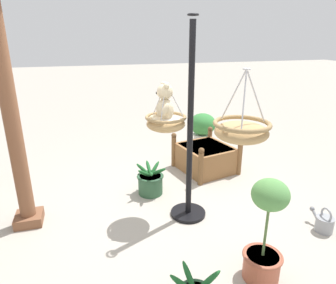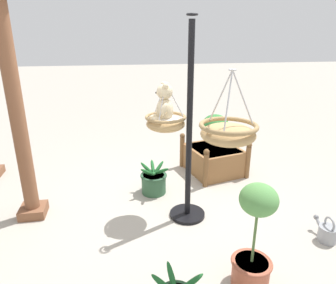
{
  "view_description": "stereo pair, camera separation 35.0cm",
  "coord_description": "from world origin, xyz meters",
  "px_view_note": "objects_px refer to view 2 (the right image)",
  "views": [
    {
      "loc": [
        -3.34,
        0.94,
        2.17
      ],
      "look_at": [
        -0.01,
        0.02,
        0.94
      ],
      "focal_mm": 32.56,
      "sensor_mm": 36.0,
      "label": 1
    },
    {
      "loc": [
        -3.42,
        0.59,
        2.17
      ],
      "look_at": [
        -0.01,
        0.02,
        0.94
      ],
      "focal_mm": 32.56,
      "sensor_mm": 36.0,
      "label": 2
    }
  ],
  "objects_px": {
    "teddy_bear": "(164,105)",
    "potted_plant_fern_front": "(254,240)",
    "display_pole_central": "(188,163)",
    "potted_plant_tall_leafy": "(154,181)",
    "hanging_basket_left_high": "(228,132)",
    "hanging_basket_with_teddy": "(166,122)",
    "watering_can": "(327,232)",
    "potted_plant_bushy_green": "(215,128)",
    "wooden_planter_box": "(213,159)",
    "greenhouse_pillar_far_back": "(18,118)"
  },
  "relations": [
    {
      "from": "teddy_bear",
      "to": "potted_plant_fern_front",
      "type": "xyz_separation_m",
      "value": [
        -1.34,
        -0.58,
        -0.92
      ]
    },
    {
      "from": "display_pole_central",
      "to": "potted_plant_tall_leafy",
      "type": "height_order",
      "value": "display_pole_central"
    },
    {
      "from": "teddy_bear",
      "to": "potted_plant_tall_leafy",
      "type": "relative_size",
      "value": 0.92
    },
    {
      "from": "hanging_basket_left_high",
      "to": "potted_plant_fern_front",
      "type": "bearing_deg",
      "value": -113.52
    },
    {
      "from": "hanging_basket_with_teddy",
      "to": "potted_plant_fern_front",
      "type": "distance_m",
      "value": 1.62
    },
    {
      "from": "teddy_bear",
      "to": "watering_can",
      "type": "relative_size",
      "value": 1.33
    },
    {
      "from": "hanging_basket_left_high",
      "to": "potted_plant_bushy_green",
      "type": "relative_size",
      "value": 0.87
    },
    {
      "from": "display_pole_central",
      "to": "wooden_planter_box",
      "type": "height_order",
      "value": "display_pole_central"
    },
    {
      "from": "display_pole_central",
      "to": "potted_plant_fern_front",
      "type": "relative_size",
      "value": 2.32
    },
    {
      "from": "display_pole_central",
      "to": "potted_plant_tall_leafy",
      "type": "relative_size",
      "value": 4.68
    },
    {
      "from": "wooden_planter_box",
      "to": "potted_plant_tall_leafy",
      "type": "distance_m",
      "value": 1.19
    },
    {
      "from": "hanging_basket_with_teddy",
      "to": "teddy_bear",
      "type": "height_order",
      "value": "teddy_bear"
    },
    {
      "from": "hanging_basket_with_teddy",
      "to": "potted_plant_bushy_green",
      "type": "bearing_deg",
      "value": -31.67
    },
    {
      "from": "hanging_basket_with_teddy",
      "to": "potted_plant_tall_leafy",
      "type": "height_order",
      "value": "hanging_basket_with_teddy"
    },
    {
      "from": "hanging_basket_left_high",
      "to": "greenhouse_pillar_far_back",
      "type": "height_order",
      "value": "greenhouse_pillar_far_back"
    },
    {
      "from": "hanging_basket_left_high",
      "to": "greenhouse_pillar_far_back",
      "type": "bearing_deg",
      "value": 54.35
    },
    {
      "from": "wooden_planter_box",
      "to": "potted_plant_bushy_green",
      "type": "xyz_separation_m",
      "value": [
        1.14,
        -0.39,
        0.15
      ]
    },
    {
      "from": "wooden_planter_box",
      "to": "potted_plant_tall_leafy",
      "type": "bearing_deg",
      "value": 117.04
    },
    {
      "from": "hanging_basket_with_teddy",
      "to": "potted_plant_tall_leafy",
      "type": "distance_m",
      "value": 1.14
    },
    {
      "from": "wooden_planter_box",
      "to": "potted_plant_tall_leafy",
      "type": "height_order",
      "value": "wooden_planter_box"
    },
    {
      "from": "wooden_planter_box",
      "to": "watering_can",
      "type": "relative_size",
      "value": 3.0
    },
    {
      "from": "hanging_basket_with_teddy",
      "to": "greenhouse_pillar_far_back",
      "type": "relative_size",
      "value": 0.21
    },
    {
      "from": "hanging_basket_with_teddy",
      "to": "watering_can",
      "type": "xyz_separation_m",
      "value": [
        -0.89,
        -1.66,
        -1.09
      ]
    },
    {
      "from": "potted_plant_tall_leafy",
      "to": "potted_plant_bushy_green",
      "type": "relative_size",
      "value": 0.75
    },
    {
      "from": "wooden_planter_box",
      "to": "watering_can",
      "type": "distance_m",
      "value": 2.07
    },
    {
      "from": "display_pole_central",
      "to": "greenhouse_pillar_far_back",
      "type": "bearing_deg",
      "value": 80.04
    },
    {
      "from": "hanging_basket_with_teddy",
      "to": "potted_plant_tall_leafy",
      "type": "xyz_separation_m",
      "value": [
        0.51,
        0.09,
        -1.02
      ]
    },
    {
      "from": "teddy_bear",
      "to": "hanging_basket_left_high",
      "type": "bearing_deg",
      "value": -165.26
    },
    {
      "from": "display_pole_central",
      "to": "potted_plant_fern_front",
      "type": "height_order",
      "value": "display_pole_central"
    },
    {
      "from": "potted_plant_tall_leafy",
      "to": "potted_plant_bushy_green",
      "type": "height_order",
      "value": "potted_plant_bushy_green"
    },
    {
      "from": "greenhouse_pillar_far_back",
      "to": "potted_plant_fern_front",
      "type": "height_order",
      "value": "greenhouse_pillar_far_back"
    },
    {
      "from": "greenhouse_pillar_far_back",
      "to": "watering_can",
      "type": "height_order",
      "value": "greenhouse_pillar_far_back"
    },
    {
      "from": "hanging_basket_left_high",
      "to": "watering_can",
      "type": "height_order",
      "value": "hanging_basket_left_high"
    },
    {
      "from": "teddy_bear",
      "to": "watering_can",
      "type": "height_order",
      "value": "teddy_bear"
    },
    {
      "from": "display_pole_central",
      "to": "teddy_bear",
      "type": "distance_m",
      "value": 0.74
    },
    {
      "from": "potted_plant_tall_leafy",
      "to": "watering_can",
      "type": "bearing_deg",
      "value": -128.55
    },
    {
      "from": "hanging_basket_left_high",
      "to": "wooden_planter_box",
      "type": "bearing_deg",
      "value": -16.26
    },
    {
      "from": "display_pole_central",
      "to": "teddy_bear",
      "type": "relative_size",
      "value": 5.08
    },
    {
      "from": "teddy_bear",
      "to": "potted_plant_fern_front",
      "type": "height_order",
      "value": "teddy_bear"
    },
    {
      "from": "hanging_basket_with_teddy",
      "to": "wooden_planter_box",
      "type": "xyz_separation_m",
      "value": [
        1.05,
        -0.96,
        -0.96
      ]
    },
    {
      "from": "wooden_planter_box",
      "to": "watering_can",
      "type": "xyz_separation_m",
      "value": [
        -1.94,
        -0.7,
        -0.13
      ]
    },
    {
      "from": "greenhouse_pillar_far_back",
      "to": "potted_plant_bushy_green",
      "type": "height_order",
      "value": "greenhouse_pillar_far_back"
    },
    {
      "from": "potted_plant_fern_front",
      "to": "potted_plant_bushy_green",
      "type": "distance_m",
      "value": 3.62
    },
    {
      "from": "greenhouse_pillar_far_back",
      "to": "potted_plant_fern_front",
      "type": "xyz_separation_m",
      "value": [
        -1.53,
        -2.23,
        -0.8
      ]
    },
    {
      "from": "hanging_basket_with_teddy",
      "to": "potted_plant_fern_front",
      "type": "xyz_separation_m",
      "value": [
        -1.34,
        -0.56,
        -0.72
      ]
    },
    {
      "from": "teddy_bear",
      "to": "watering_can",
      "type": "xyz_separation_m",
      "value": [
        -0.89,
        -1.69,
        -1.29
      ]
    },
    {
      "from": "hanging_basket_left_high",
      "to": "wooden_planter_box",
      "type": "relative_size",
      "value": 0.55
    },
    {
      "from": "greenhouse_pillar_far_back",
      "to": "hanging_basket_left_high",
      "type": "bearing_deg",
      "value": -125.65
    },
    {
      "from": "greenhouse_pillar_far_back",
      "to": "display_pole_central",
      "type": "bearing_deg",
      "value": -99.96
    },
    {
      "from": "greenhouse_pillar_far_back",
      "to": "potted_plant_fern_front",
      "type": "relative_size",
      "value": 2.6
    }
  ]
}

